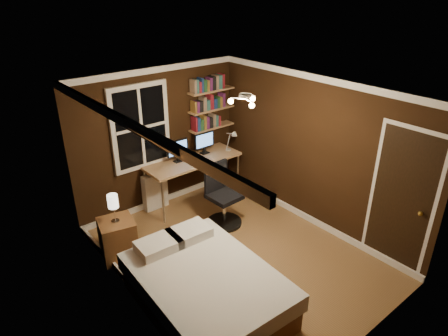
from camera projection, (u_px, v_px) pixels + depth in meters
floor at (237, 254)px, 6.04m from camera, size 4.20×4.20×0.00m
wall_back at (159, 139)px, 6.96m from camera, size 3.20×0.04×2.50m
wall_left at (134, 222)px, 4.58m from camera, size 0.04×4.20×2.50m
wall_right at (313, 152)px, 6.42m from camera, size 0.04×4.20×2.50m
ceiling at (240, 92)px, 4.96m from camera, size 3.20×4.20×0.02m
window at (140, 127)px, 6.61m from camera, size 1.06×0.06×1.46m
door at (401, 202)px, 5.43m from camera, size 0.03×0.82×2.05m
door_knob at (420, 214)px, 5.21m from camera, size 0.06×0.06×0.06m
ceiling_fixture at (245, 102)px, 4.94m from camera, size 0.44×0.44×0.18m
bookshelf_lower at (212, 127)px, 7.50m from camera, size 0.92×0.22×0.03m
books_row_lower at (212, 121)px, 7.44m from camera, size 0.54×0.16×0.23m
bookshelf_middle at (212, 109)px, 7.35m from camera, size 0.92×0.22×0.03m
books_row_middle at (211, 102)px, 7.29m from camera, size 0.60×0.16×0.23m
bookshelf_upper at (211, 90)px, 7.20m from camera, size 0.92×0.22×0.03m
books_row_upper at (211, 83)px, 7.14m from camera, size 0.66×0.16×0.23m
bed at (205, 288)px, 4.97m from camera, size 1.55×2.08×0.68m
nightstand at (118, 239)px, 5.88m from camera, size 0.59×0.59×0.61m
bedside_lamp at (114, 208)px, 5.66m from camera, size 0.15×0.15×0.43m
radiator at (155, 191)px, 7.14m from camera, size 0.45×0.16×0.67m
desk at (193, 162)px, 7.18m from camera, size 1.78×0.67×0.85m
monitor_left at (178, 151)px, 6.98m from camera, size 0.41×0.12×0.40m
monitor_right at (204, 143)px, 7.32m from camera, size 0.41×0.12×0.40m
desk_lamp at (231, 141)px, 7.38m from camera, size 0.14×0.32×0.44m
office_chair at (222, 201)px, 6.66m from camera, size 0.59×0.59×1.07m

